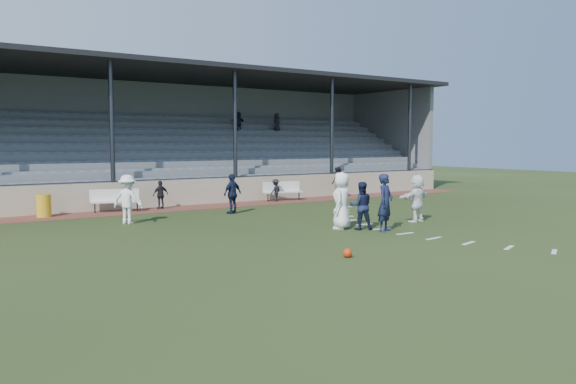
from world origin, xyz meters
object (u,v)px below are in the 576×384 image
object	(u,v)px
bench_left	(115,198)
bench_right	(282,189)
football	(347,253)
player_navy_lead	(385,203)
player_white_lead	(342,201)
trash_bin	(44,206)
official	(338,182)

from	to	relation	value
bench_left	bench_right	bearing A→B (deg)	16.21
football	player_navy_lead	world-z (taller)	player_navy_lead
bench_left	player_navy_lead	distance (m)	11.63
bench_right	football	size ratio (longest dim) A/B	8.54
bench_left	player_white_lead	world-z (taller)	player_white_lead
football	player_white_lead	size ratio (longest dim) A/B	0.12
bench_left	player_navy_lead	bearing A→B (deg)	-43.49
football	trash_bin	bearing A→B (deg)	111.31
bench_left	player_white_lead	xyz separation A→B (m)	(5.00, -8.82, 0.37)
player_navy_lead	official	size ratio (longest dim) A/B	1.16
bench_right	trash_bin	distance (m)	11.19
bench_left	bench_right	xyz separation A→B (m)	(8.37, -0.01, 0.00)
bench_left	player_white_lead	bearing A→B (deg)	-44.21
bench_left	player_white_lead	distance (m)	10.15
bench_right	football	xyz separation A→B (m)	(-6.29, -12.64, -0.46)
bench_right	official	distance (m)	3.32
official	player_navy_lead	bearing A→B (deg)	-14.56
trash_bin	official	bearing A→B (deg)	-1.03
football	player_navy_lead	size ratio (longest dim) A/B	0.13
bench_left	football	size ratio (longest dim) A/B	8.51
bench_right	trash_bin	bearing A→B (deg)	-169.78
trash_bin	player_navy_lead	bearing A→B (deg)	-48.94
trash_bin	football	distance (m)	13.49
football	player_white_lead	world-z (taller)	player_white_lead
player_white_lead	player_navy_lead	bearing A→B (deg)	86.84
player_navy_lead	player_white_lead	bearing A→B (deg)	101.87
bench_right	player_white_lead	distance (m)	9.45
bench_right	player_white_lead	xyz separation A→B (m)	(-3.37, -8.82, 0.37)
player_white_lead	player_navy_lead	world-z (taller)	player_white_lead
bench_right	official	size ratio (longest dim) A/B	1.25
player_white_lead	official	bearing A→B (deg)	-166.49
bench_right	trash_bin	size ratio (longest dim) A/B	2.30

